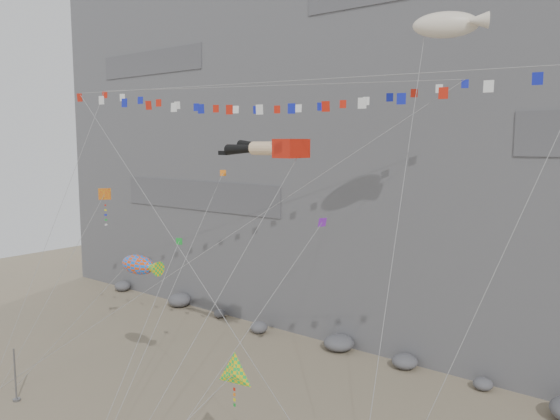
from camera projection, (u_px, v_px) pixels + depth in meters
name	position (u px, v px, depth m)	size (l,w,h in m)	color
cliff	(422.00, 67.00, 54.69)	(80.00, 28.00, 50.00)	slate
talus_boulders	(339.00, 343.00, 45.98)	(60.00, 3.00, 1.20)	slate
anchor_pole_left	(15.00, 375.00, 36.79)	(0.12, 0.12, 3.68)	slate
legs_kite	(269.00, 149.00, 34.04)	(6.48, 13.72, 21.19)	red
flag_banner_upper	(266.00, 86.00, 38.74)	(25.44, 19.68, 28.99)	red
flag_banner_lower	(275.00, 82.00, 29.83)	(29.67, 7.06, 23.25)	red
harlequin_kite	(104.00, 195.00, 40.26)	(4.42, 7.90, 15.61)	red
fish_windsock	(138.00, 265.00, 37.36)	(9.42, 6.32, 12.91)	#EC490C
delta_kite	(233.00, 374.00, 25.97)	(5.21, 6.57, 9.77)	yellow
blimp_windsock	(446.00, 26.00, 31.19)	(4.61, 14.02, 27.12)	#F6E6CA
small_kite_a	(220.00, 180.00, 39.18)	(4.84, 15.23, 21.53)	orange
small_kite_b	(320.00, 226.00, 33.24)	(3.93, 11.98, 17.21)	purple
small_kite_c	(177.00, 246.00, 36.23)	(5.23, 11.82, 16.30)	green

